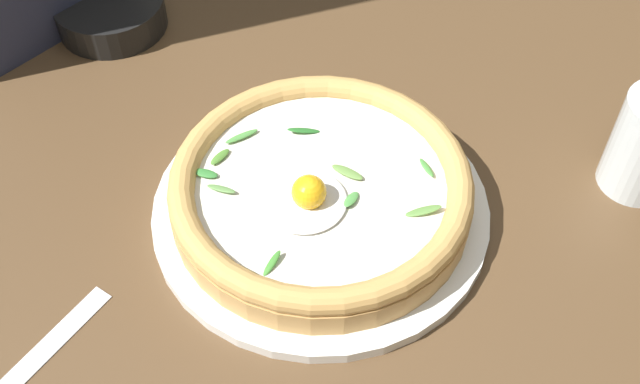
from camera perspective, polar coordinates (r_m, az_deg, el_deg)
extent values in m
cube|color=brown|center=(0.73, 0.81, -2.76)|extent=(2.40, 2.40, 0.03)
cylinder|color=white|center=(0.71, 0.00, -1.34)|extent=(0.31, 0.31, 0.01)
cylinder|color=tan|center=(0.70, 0.00, -0.37)|extent=(0.27, 0.27, 0.03)
torus|color=tan|center=(0.69, 0.00, 0.64)|extent=(0.27, 0.27, 0.02)
cylinder|color=white|center=(0.69, 0.00, 0.42)|extent=(0.23, 0.23, 0.00)
ellipsoid|color=white|center=(0.67, -1.07, -0.67)|extent=(0.07, 0.07, 0.01)
sphere|color=yellow|center=(0.66, -0.82, 0.00)|extent=(0.03, 0.03, 0.03)
ellipsoid|color=#347D34|center=(0.70, -8.40, 1.37)|extent=(0.02, 0.03, 0.00)
ellipsoid|color=#59883E|center=(0.67, 7.58, -1.38)|extent=(0.03, 0.03, 0.01)
ellipsoid|color=#4E9643|center=(0.73, -5.71, 4.13)|extent=(0.03, 0.02, 0.00)
ellipsoid|color=#539F4C|center=(0.67, 2.08, -0.77)|extent=(0.02, 0.01, 0.01)
ellipsoid|color=#2B732C|center=(0.73, -1.20, 4.53)|extent=(0.03, 0.03, 0.01)
ellipsoid|color=#618B40|center=(0.69, 2.23, 1.35)|extent=(0.01, 0.03, 0.00)
ellipsoid|color=#4A913F|center=(0.70, 7.81, 1.79)|extent=(0.02, 0.02, 0.01)
ellipsoid|color=#3B812D|center=(0.63, -3.54, -5.22)|extent=(0.03, 0.01, 0.01)
ellipsoid|color=#5B8A48|center=(0.69, -7.25, 0.23)|extent=(0.01, 0.03, 0.01)
ellipsoid|color=#508832|center=(0.71, -7.34, 2.58)|extent=(0.02, 0.01, 0.00)
cylinder|color=black|center=(0.94, -15.06, 12.53)|extent=(0.12, 0.12, 0.04)
cube|color=silver|center=(0.68, -19.13, -10.48)|extent=(0.12, 0.02, 0.00)
cylinder|color=white|center=(0.79, 22.25, 1.65)|extent=(0.06, 0.06, 0.04)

